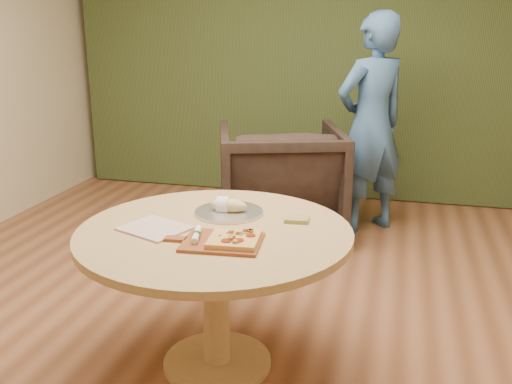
{
  "coord_description": "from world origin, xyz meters",
  "views": [
    {
      "loc": [
        0.88,
        -2.74,
        1.71
      ],
      "look_at": [
        0.12,
        0.25,
        0.79
      ],
      "focal_mm": 40.0,
      "sensor_mm": 36.0,
      "label": 1
    }
  ],
  "objects_px": {
    "pizza_paddle": "(220,242)",
    "bread_roll": "(227,205)",
    "cutlery_roll": "(196,235)",
    "pedestal_table": "(215,256)",
    "flatbread_pizza": "(234,239)",
    "person_standing": "(371,125)",
    "armchair": "(280,175)",
    "serving_tray": "(229,212)"
  },
  "relations": [
    {
      "from": "person_standing",
      "to": "pedestal_table",
      "type": "bearing_deg",
      "value": 33.76
    },
    {
      "from": "pedestal_table",
      "to": "armchair",
      "type": "bearing_deg",
      "value": 92.62
    },
    {
      "from": "armchair",
      "to": "pizza_paddle",
      "type": "bearing_deg",
      "value": 76.5
    },
    {
      "from": "armchair",
      "to": "person_standing",
      "type": "xyz_separation_m",
      "value": [
        0.69,
        0.28,
        0.4
      ]
    },
    {
      "from": "pedestal_table",
      "to": "cutlery_roll",
      "type": "bearing_deg",
      "value": -100.81
    },
    {
      "from": "armchair",
      "to": "cutlery_roll",
      "type": "bearing_deg",
      "value": 73.47
    },
    {
      "from": "bread_roll",
      "to": "person_standing",
      "type": "xyz_separation_m",
      "value": [
        0.61,
        2.02,
        0.11
      ]
    },
    {
      "from": "pedestal_table",
      "to": "bread_roll",
      "type": "height_order",
      "value": "bread_roll"
    },
    {
      "from": "pizza_paddle",
      "to": "cutlery_roll",
      "type": "height_order",
      "value": "cutlery_roll"
    },
    {
      "from": "pizza_paddle",
      "to": "person_standing",
      "type": "relative_size",
      "value": 0.25
    },
    {
      "from": "armchair",
      "to": "bread_roll",
      "type": "bearing_deg",
      "value": 74.57
    },
    {
      "from": "serving_tray",
      "to": "bread_roll",
      "type": "relative_size",
      "value": 1.84
    },
    {
      "from": "cutlery_roll",
      "to": "bread_roll",
      "type": "distance_m",
      "value": 0.41
    },
    {
      "from": "pizza_paddle",
      "to": "bread_roll",
      "type": "relative_size",
      "value": 2.37
    },
    {
      "from": "pedestal_table",
      "to": "flatbread_pizza",
      "type": "bearing_deg",
      "value": -48.47
    },
    {
      "from": "pedestal_table",
      "to": "cutlery_roll",
      "type": "height_order",
      "value": "cutlery_roll"
    },
    {
      "from": "flatbread_pizza",
      "to": "bread_roll",
      "type": "height_order",
      "value": "bread_roll"
    },
    {
      "from": "pedestal_table",
      "to": "pizza_paddle",
      "type": "relative_size",
      "value": 2.92
    },
    {
      "from": "flatbread_pizza",
      "to": "armchair",
      "type": "distance_m",
      "value": 2.18
    },
    {
      "from": "flatbread_pizza",
      "to": "serving_tray",
      "type": "bearing_deg",
      "value": 110.1
    },
    {
      "from": "pizza_paddle",
      "to": "serving_tray",
      "type": "relative_size",
      "value": 1.29
    },
    {
      "from": "pizza_paddle",
      "to": "person_standing",
      "type": "xyz_separation_m",
      "value": [
        0.52,
        2.43,
        0.14
      ]
    },
    {
      "from": "flatbread_pizza",
      "to": "cutlery_roll",
      "type": "bearing_deg",
      "value": 178.66
    },
    {
      "from": "pizza_paddle",
      "to": "serving_tray",
      "type": "bearing_deg",
      "value": 96.53
    },
    {
      "from": "pedestal_table",
      "to": "bread_roll",
      "type": "relative_size",
      "value": 6.93
    },
    {
      "from": "cutlery_roll",
      "to": "serving_tray",
      "type": "distance_m",
      "value": 0.41
    },
    {
      "from": "cutlery_roll",
      "to": "flatbread_pizza",
      "type": "bearing_deg",
      "value": -14.88
    },
    {
      "from": "serving_tray",
      "to": "armchair",
      "type": "distance_m",
      "value": 1.76
    },
    {
      "from": "pedestal_table",
      "to": "serving_tray",
      "type": "bearing_deg",
      "value": 90.09
    },
    {
      "from": "armchair",
      "to": "person_standing",
      "type": "bearing_deg",
      "value": -176.16
    },
    {
      "from": "flatbread_pizza",
      "to": "armchair",
      "type": "xyz_separation_m",
      "value": [
        -0.24,
        2.15,
        -0.27
      ]
    },
    {
      "from": "pedestal_table",
      "to": "flatbread_pizza",
      "type": "xyz_separation_m",
      "value": [
        0.15,
        -0.17,
        0.17
      ]
    },
    {
      "from": "person_standing",
      "to": "pizza_paddle",
      "type": "bearing_deg",
      "value": 36.61
    },
    {
      "from": "pizza_paddle",
      "to": "pedestal_table",
      "type": "bearing_deg",
      "value": 111.15
    },
    {
      "from": "pizza_paddle",
      "to": "armchair",
      "type": "bearing_deg",
      "value": 89.67
    },
    {
      "from": "armchair",
      "to": "flatbread_pizza",
      "type": "bearing_deg",
      "value": 78.27
    },
    {
      "from": "armchair",
      "to": "person_standing",
      "type": "height_order",
      "value": "person_standing"
    },
    {
      "from": "cutlery_roll",
      "to": "serving_tray",
      "type": "bearing_deg",
      "value": 72.08
    },
    {
      "from": "flatbread_pizza",
      "to": "armchair",
      "type": "bearing_deg",
      "value": 96.38
    },
    {
      "from": "flatbread_pizza",
      "to": "person_standing",
      "type": "distance_m",
      "value": 2.48
    },
    {
      "from": "cutlery_roll",
      "to": "pizza_paddle",
      "type": "bearing_deg",
      "value": -15.81
    },
    {
      "from": "flatbread_pizza",
      "to": "person_standing",
      "type": "height_order",
      "value": "person_standing"
    }
  ]
}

